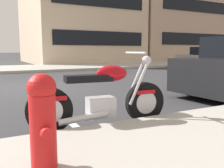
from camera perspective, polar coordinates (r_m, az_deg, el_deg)
name	(u,v)px	position (r m, az deg, el deg)	size (l,w,h in m)	color
ground_plane	(26,87)	(8.22, -19.17, -0.65)	(260.00, 260.00, 0.00)	#333335
sidewalk_far_curb	(167,64)	(20.40, 12.58, 4.55)	(120.00, 5.00, 0.14)	#ADA89E
parking_stall_stripe	(70,122)	(4.04, -9.53, -8.64)	(0.12, 2.20, 0.01)	silver
parked_motorcycle	(102,99)	(3.67, -2.28, -3.39)	(2.13, 0.62, 1.12)	black
car_opposite_curb	(210,58)	(18.87, 21.53, 5.68)	(4.70, 2.14, 1.38)	gray
fire_hydrant	(43,119)	(2.17, -15.62, -7.71)	(0.24, 0.36, 0.81)	red
townhouse_near_left	(76,13)	(25.04, -8.24, 15.87)	(9.07, 11.08, 9.43)	beige
townhouse_far_uphill	(176,18)	(31.74, 14.44, 14.55)	(15.65, 11.32, 10.07)	tan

